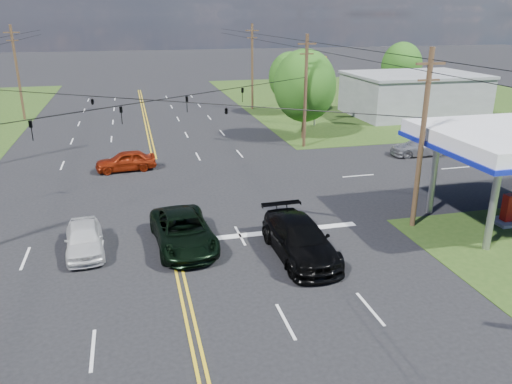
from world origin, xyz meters
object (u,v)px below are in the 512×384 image
object	(u,v)px
tree_far_r	(402,66)
suv_black	(300,239)
pole_right_far	(252,66)
pickup_white	(84,238)
tree_right_b	(290,77)
pole_left_far	(17,72)
tree_right_a	(305,86)
retail_ne	(413,96)
pickup_dkgreen	(183,231)
pole_ne	(306,90)
pole_se	(422,139)

from	to	relation	value
tree_far_r	suv_black	world-z (taller)	tree_far_r
pole_right_far	pickup_white	bearing A→B (deg)	-115.59
tree_right_b	pickup_white	distance (m)	38.29
pole_right_far	suv_black	bearing A→B (deg)	-100.51
pole_left_far	tree_right_a	world-z (taller)	pole_left_far
tree_right_a	retail_ne	bearing A→B (deg)	26.57
pole_right_far	pickup_white	distance (m)	40.16
retail_ne	tree_right_b	bearing A→B (deg)	163.50
retail_ne	pickup_dkgreen	distance (m)	41.04
pole_ne	pickup_white	size ratio (longest dim) A/B	2.19
pole_right_far	pickup_dkgreen	size ratio (longest dim) A/B	1.68
tree_right_a	pickup_white	xyz separation A→B (m)	(-18.24, -20.00, -4.13)
tree_right_b	suv_black	world-z (taller)	tree_right_b
pole_left_far	pickup_white	bearing A→B (deg)	-76.32
tree_far_r	pole_left_far	bearing A→B (deg)	-177.56
tree_right_b	pole_right_far	bearing A→B (deg)	131.19
retail_ne	pole_se	world-z (taller)	pole_se
pole_ne	pickup_dkgreen	world-z (taller)	pole_ne
retail_ne	pole_ne	bearing A→B (deg)	-147.09
pickup_white	retail_ne	bearing A→B (deg)	34.60
pole_se	pickup_dkgreen	size ratio (longest dim) A/B	1.60
pole_left_far	tree_right_b	xyz separation A→B (m)	(29.50, -4.00, -0.95)
tree_far_r	pickup_white	world-z (taller)	tree_far_r
pole_ne	tree_right_a	distance (m)	3.16
tree_far_r	suv_black	size ratio (longest dim) A/B	1.24
pole_se	tree_right_b	bearing A→B (deg)	83.95
pole_right_far	pickup_white	xyz separation A→B (m)	(-17.24, -36.00, -4.43)
tree_right_a	pickup_white	distance (m)	27.38
pole_right_far	tree_far_r	xyz separation A→B (m)	(21.00, 2.00, -0.62)
pole_left_far	pole_right_far	world-z (taller)	same
pole_left_far	tree_right_a	size ratio (longest dim) A/B	1.22
tree_right_b	pickup_white	size ratio (longest dim) A/B	1.63
tree_right_b	pole_se	bearing A→B (deg)	-96.05
pole_se	tree_far_r	bearing A→B (deg)	61.70
retail_ne	pole_left_far	bearing A→B (deg)	169.46
retail_ne	tree_right_a	size ratio (longest dim) A/B	1.71
pole_ne	pickup_white	bearing A→B (deg)	-135.40
tree_far_r	pickup_white	xyz separation A→B (m)	(-38.24, -38.00, -3.80)
retail_ne	pole_left_far	xyz separation A→B (m)	(-43.00, 8.00, 2.97)
retail_ne	tree_right_b	distance (m)	14.22
pole_ne	tree_far_r	size ratio (longest dim) A/B	1.25
pole_ne	suv_black	distance (m)	21.60
pole_left_far	suv_black	bearing A→B (deg)	-64.27
pole_left_far	tree_far_r	xyz separation A→B (m)	(47.00, 2.00, -0.62)
pole_se	tree_right_a	bearing A→B (deg)	87.27
pole_se	pole_right_far	size ratio (longest dim) A/B	0.95
pole_right_far	tree_far_r	bearing A→B (deg)	5.44
pole_ne	suv_black	size ratio (longest dim) A/B	1.55
pole_se	retail_ne	bearing A→B (deg)	59.62
retail_ne	pole_right_far	bearing A→B (deg)	154.80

